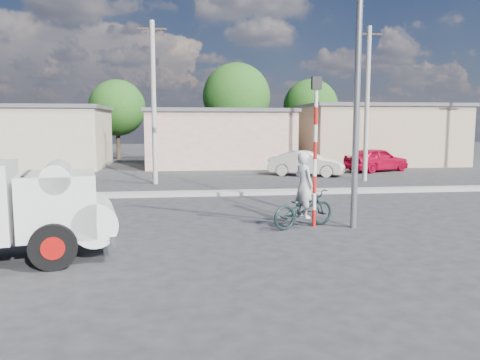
{
  "coord_description": "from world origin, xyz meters",
  "views": [
    {
      "loc": [
        -0.65,
        -11.72,
        3.03
      ],
      "look_at": [
        1.12,
        2.48,
        1.3
      ],
      "focal_mm": 35.0,
      "sensor_mm": 36.0,
      "label": 1
    }
  ],
  "objects": [
    {
      "name": "car_cream",
      "position": [
        6.56,
        14.8,
        0.72
      ],
      "size": [
        4.59,
        3.18,
        1.43
      ],
      "primitive_type": "imported",
      "rotation": [
        0.0,
        0.0,
        1.15
      ],
      "color": "beige",
      "rests_on": "ground"
    },
    {
      "name": "bicycle",
      "position": [
        2.85,
        1.4,
        0.56
      ],
      "size": [
        2.24,
        1.56,
        1.12
      ],
      "primitive_type": "imported",
      "rotation": [
        0.0,
        0.0,
        2.0
      ],
      "color": "#182A29",
      "rests_on": "ground"
    },
    {
      "name": "ground_plane",
      "position": [
        0.0,
        0.0,
        0.0
      ],
      "size": [
        120.0,
        120.0,
        0.0
      ],
      "primitive_type": "plane",
      "color": "#28282B",
      "rests_on": "ground"
    },
    {
      "name": "tree_row",
      "position": [
        -2.27,
        28.62,
        4.83
      ],
      "size": [
        34.13,
        7.32,
        8.1
      ],
      "color": "#38281E",
      "rests_on": "ground"
    },
    {
      "name": "cyclist",
      "position": [
        2.85,
        1.4,
        0.95
      ],
      "size": [
        0.7,
        0.82,
        1.9
      ],
      "primitive_type": "imported",
      "rotation": [
        0.0,
        0.0,
        2.0
      ],
      "color": "silver",
      "rests_on": "ground"
    },
    {
      "name": "median",
      "position": [
        0.0,
        8.0,
        0.08
      ],
      "size": [
        40.0,
        0.8,
        0.16
      ],
      "primitive_type": "cube",
      "color": "#99968E",
      "rests_on": "ground"
    },
    {
      "name": "building_row",
      "position": [
        1.1,
        22.0,
        2.13
      ],
      "size": [
        37.8,
        7.3,
        4.44
      ],
      "color": "#C4B594",
      "rests_on": "ground"
    },
    {
      "name": "utility_poles",
      "position": [
        3.25,
        12.0,
        4.07
      ],
      "size": [
        35.4,
        0.24,
        8.0
      ],
      "color": "#99968E",
      "rests_on": "ground"
    },
    {
      "name": "streetlight",
      "position": [
        4.14,
        1.2,
        4.96
      ],
      "size": [
        2.34,
        0.22,
        9.0
      ],
      "color": "slate",
      "rests_on": "ground"
    },
    {
      "name": "car_red",
      "position": [
        11.62,
        16.61,
        0.76
      ],
      "size": [
        4.8,
        3.4,
        1.52
      ],
      "primitive_type": "imported",
      "rotation": [
        0.0,
        0.0,
        1.98
      ],
      "color": "#B60528",
      "rests_on": "ground"
    },
    {
      "name": "traffic_pole",
      "position": [
        3.2,
        1.5,
        2.59
      ],
      "size": [
        0.28,
        0.18,
        4.36
      ],
      "color": "red",
      "rests_on": "ground"
    }
  ]
}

